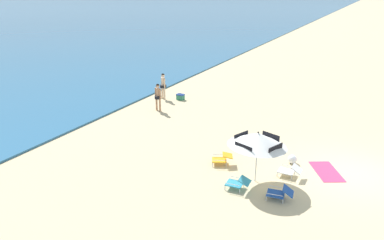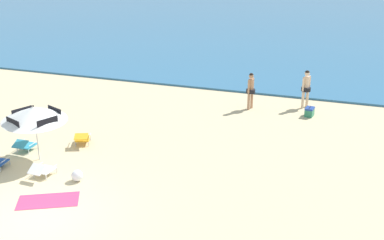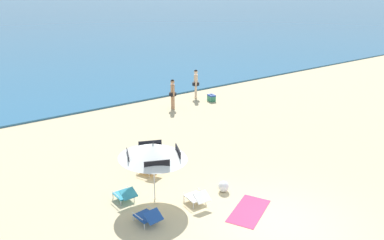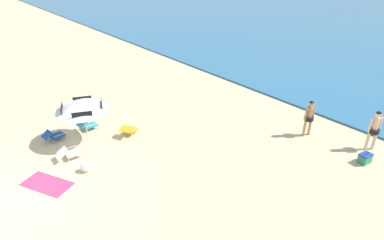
{
  "view_description": "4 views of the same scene",
  "coord_description": "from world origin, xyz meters",
  "px_view_note": "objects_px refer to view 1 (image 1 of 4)",
  "views": [
    {
      "loc": [
        -14.36,
        0.22,
        6.87
      ],
      "look_at": [
        0.44,
        7.46,
        0.98
      ],
      "focal_mm": 33.37,
      "sensor_mm": 36.0,
      "label": 1
    },
    {
      "loc": [
        8.01,
        -9.71,
        7.38
      ],
      "look_at": [
        2.17,
        7.07,
        0.76
      ],
      "focal_mm": 45.51,
      "sensor_mm": 36.0,
      "label": 2
    },
    {
      "loc": [
        -8.03,
        -6.68,
        6.86
      ],
      "look_at": [
        2.29,
        7.67,
        0.61
      ],
      "focal_mm": 36.74,
      "sensor_mm": 36.0,
      "label": 3
    },
    {
      "loc": [
        10.18,
        -0.81,
        7.38
      ],
      "look_at": [
        1.11,
        6.58,
        1.34
      ],
      "focal_mm": 30.24,
      "sensor_mm": 36.0,
      "label": 4
    }
  ],
  "objects_px": {
    "lounge_chair_facing_sea": "(222,158)",
    "person_standing_beside": "(158,95)",
    "lounge_chair_under_umbrella": "(290,170)",
    "lounge_chair_beside_umbrella": "(280,193)",
    "beach_umbrella_striped_main": "(258,139)",
    "beach_ball": "(292,159)",
    "cooler_box": "(180,97)",
    "lounge_chair_spare_folded": "(238,183)",
    "person_standing_near_shore": "(163,84)",
    "beach_towel": "(326,171)"
  },
  "relations": [
    {
      "from": "beach_umbrella_striped_main",
      "to": "person_standing_near_shore",
      "type": "distance_m",
      "value": 12.16
    },
    {
      "from": "lounge_chair_spare_folded",
      "to": "person_standing_near_shore",
      "type": "distance_m",
      "value": 12.51
    },
    {
      "from": "lounge_chair_under_umbrella",
      "to": "person_standing_beside",
      "type": "distance_m",
      "value": 10.31
    },
    {
      "from": "lounge_chair_beside_umbrella",
      "to": "lounge_chair_spare_folded",
      "type": "height_order",
      "value": "lounge_chair_beside_umbrella"
    },
    {
      "from": "person_standing_beside",
      "to": "beach_towel",
      "type": "height_order",
      "value": "person_standing_beside"
    },
    {
      "from": "lounge_chair_spare_folded",
      "to": "person_standing_beside",
      "type": "relative_size",
      "value": 0.52
    },
    {
      "from": "lounge_chair_under_umbrella",
      "to": "person_standing_near_shore",
      "type": "height_order",
      "value": "person_standing_near_shore"
    },
    {
      "from": "lounge_chair_facing_sea",
      "to": "beach_ball",
      "type": "relative_size",
      "value": 2.59
    },
    {
      "from": "lounge_chair_beside_umbrella",
      "to": "beach_umbrella_striped_main",
      "type": "bearing_deg",
      "value": 51.93
    },
    {
      "from": "person_standing_near_shore",
      "to": "cooler_box",
      "type": "bearing_deg",
      "value": -72.9
    },
    {
      "from": "lounge_chair_under_umbrella",
      "to": "lounge_chair_beside_umbrella",
      "type": "xyz_separation_m",
      "value": [
        -1.84,
        -0.03,
        -0.0
      ]
    },
    {
      "from": "cooler_box",
      "to": "lounge_chair_beside_umbrella",
      "type": "bearing_deg",
      "value": -136.68
    },
    {
      "from": "beach_umbrella_striped_main",
      "to": "beach_ball",
      "type": "height_order",
      "value": "beach_umbrella_striped_main"
    },
    {
      "from": "person_standing_beside",
      "to": "person_standing_near_shore",
      "type": "bearing_deg",
      "value": 23.37
    },
    {
      "from": "beach_umbrella_striped_main",
      "to": "person_standing_beside",
      "type": "xyz_separation_m",
      "value": [
        5.86,
        7.9,
        -0.75
      ]
    },
    {
      "from": "beach_ball",
      "to": "beach_towel",
      "type": "relative_size",
      "value": 0.21
    },
    {
      "from": "beach_umbrella_striped_main",
      "to": "person_standing_beside",
      "type": "height_order",
      "value": "beach_umbrella_striped_main"
    },
    {
      "from": "beach_ball",
      "to": "beach_towel",
      "type": "distance_m",
      "value": 1.43
    },
    {
      "from": "lounge_chair_spare_folded",
      "to": "beach_towel",
      "type": "bearing_deg",
      "value": -43.82
    },
    {
      "from": "beach_umbrella_striped_main",
      "to": "person_standing_beside",
      "type": "bearing_deg",
      "value": 53.41
    },
    {
      "from": "person_standing_near_shore",
      "to": "beach_ball",
      "type": "height_order",
      "value": "person_standing_near_shore"
    },
    {
      "from": "lounge_chair_facing_sea",
      "to": "person_standing_beside",
      "type": "xyz_separation_m",
      "value": [
        5.11,
        6.23,
        0.71
      ]
    },
    {
      "from": "lounge_chair_facing_sea",
      "to": "person_standing_beside",
      "type": "relative_size",
      "value": 0.58
    },
    {
      "from": "lounge_chair_under_umbrella",
      "to": "beach_ball",
      "type": "relative_size",
      "value": 2.4
    },
    {
      "from": "lounge_chair_beside_umbrella",
      "to": "lounge_chair_spare_folded",
      "type": "bearing_deg",
      "value": 89.36
    },
    {
      "from": "beach_ball",
      "to": "person_standing_near_shore",
      "type": "bearing_deg",
      "value": 58.52
    },
    {
      "from": "lounge_chair_facing_sea",
      "to": "cooler_box",
      "type": "distance_m",
      "value": 9.93
    },
    {
      "from": "person_standing_beside",
      "to": "beach_ball",
      "type": "bearing_deg",
      "value": -112.61
    },
    {
      "from": "beach_ball",
      "to": "beach_towel",
      "type": "bearing_deg",
      "value": -95.73
    },
    {
      "from": "lounge_chair_under_umbrella",
      "to": "lounge_chair_spare_folded",
      "type": "height_order",
      "value": "lounge_chair_under_umbrella"
    },
    {
      "from": "person_standing_beside",
      "to": "beach_ball",
      "type": "height_order",
      "value": "person_standing_beside"
    },
    {
      "from": "lounge_chair_spare_folded",
      "to": "person_standing_near_shore",
      "type": "height_order",
      "value": "person_standing_near_shore"
    },
    {
      "from": "beach_ball",
      "to": "beach_umbrella_striped_main",
      "type": "bearing_deg",
      "value": 155.57
    },
    {
      "from": "person_standing_beside",
      "to": "cooler_box",
      "type": "distance_m",
      "value": 2.83
    },
    {
      "from": "person_standing_beside",
      "to": "beach_ball",
      "type": "xyz_separation_m",
      "value": [
        -3.7,
        -8.88,
        -0.8
      ]
    },
    {
      "from": "person_standing_near_shore",
      "to": "person_standing_beside",
      "type": "bearing_deg",
      "value": -156.63
    },
    {
      "from": "lounge_chair_facing_sea",
      "to": "cooler_box",
      "type": "relative_size",
      "value": 1.83
    },
    {
      "from": "lounge_chair_spare_folded",
      "to": "person_standing_beside",
      "type": "height_order",
      "value": "person_standing_beside"
    },
    {
      "from": "cooler_box",
      "to": "beach_ball",
      "type": "relative_size",
      "value": 1.41
    },
    {
      "from": "person_standing_near_shore",
      "to": "beach_towel",
      "type": "relative_size",
      "value": 0.99
    },
    {
      "from": "beach_umbrella_striped_main",
      "to": "lounge_chair_beside_umbrella",
      "type": "height_order",
      "value": "beach_umbrella_striped_main"
    },
    {
      "from": "lounge_chair_spare_folded",
      "to": "cooler_box",
      "type": "height_order",
      "value": "lounge_chair_spare_folded"
    },
    {
      "from": "lounge_chair_facing_sea",
      "to": "beach_towel",
      "type": "relative_size",
      "value": 0.55
    },
    {
      "from": "beach_ball",
      "to": "lounge_chair_facing_sea",
      "type": "bearing_deg",
      "value": 117.98
    },
    {
      "from": "beach_umbrella_striped_main",
      "to": "beach_ball",
      "type": "xyz_separation_m",
      "value": [
        2.16,
        -0.98,
        -1.55
      ]
    },
    {
      "from": "cooler_box",
      "to": "beach_ball",
      "type": "xyz_separation_m",
      "value": [
        -6.41,
        -8.77,
        -0.01
      ]
    },
    {
      "from": "cooler_box",
      "to": "beach_umbrella_striped_main",
      "type": "bearing_deg",
      "value": -137.76
    },
    {
      "from": "beach_ball",
      "to": "cooler_box",
      "type": "bearing_deg",
      "value": 53.83
    },
    {
      "from": "lounge_chair_under_umbrella",
      "to": "lounge_chair_facing_sea",
      "type": "height_order",
      "value": "lounge_chair_under_umbrella"
    },
    {
      "from": "lounge_chair_facing_sea",
      "to": "beach_umbrella_striped_main",
      "type": "bearing_deg",
      "value": -114.35
    }
  ]
}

